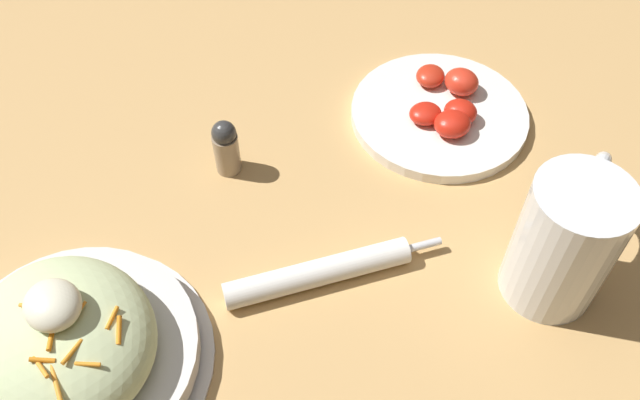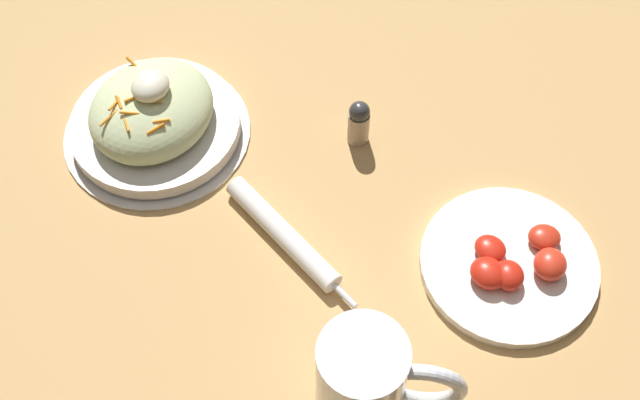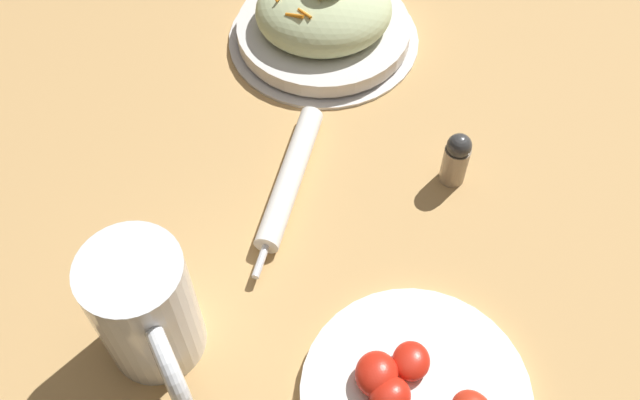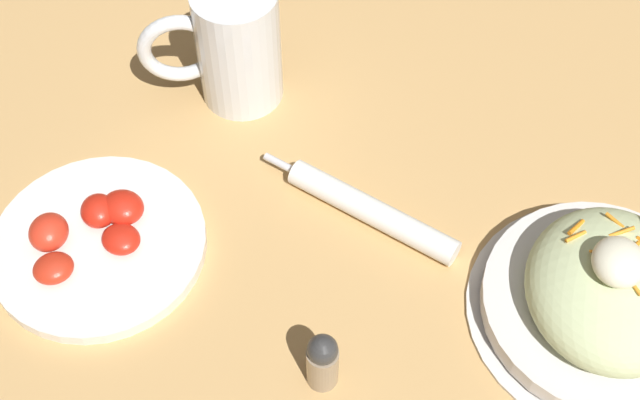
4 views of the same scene
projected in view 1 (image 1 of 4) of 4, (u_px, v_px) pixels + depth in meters
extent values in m
plane|color=tan|center=(257.00, 235.00, 0.68)|extent=(1.43, 1.43, 0.00)
cylinder|color=silver|center=(78.00, 362.00, 0.59)|extent=(0.24, 0.24, 0.01)
cylinder|color=silver|center=(74.00, 355.00, 0.58)|extent=(0.21, 0.21, 0.02)
ellipsoid|color=beige|center=(64.00, 339.00, 0.55)|extent=(0.17, 0.15, 0.07)
cylinder|color=orange|center=(72.00, 352.00, 0.51)|extent=(0.01, 0.02, 0.01)
cylinder|color=orange|center=(56.00, 383.00, 0.50)|extent=(0.03, 0.01, 0.01)
cylinder|color=orange|center=(119.00, 330.00, 0.53)|extent=(0.02, 0.02, 0.01)
cylinder|color=orange|center=(39.00, 365.00, 0.50)|extent=(0.03, 0.00, 0.01)
cylinder|color=orange|center=(35.00, 307.00, 0.53)|extent=(0.03, 0.02, 0.00)
cylinder|color=orange|center=(88.00, 364.00, 0.51)|extent=(0.02, 0.02, 0.00)
cylinder|color=orange|center=(51.00, 339.00, 0.51)|extent=(0.02, 0.01, 0.00)
cylinder|color=orange|center=(75.00, 317.00, 0.52)|extent=(0.01, 0.03, 0.01)
cylinder|color=orange|center=(112.00, 318.00, 0.53)|extent=(0.02, 0.02, 0.00)
cylinder|color=orange|center=(42.00, 360.00, 0.50)|extent=(0.01, 0.02, 0.01)
ellipsoid|color=#EFEACC|center=(52.00, 305.00, 0.52)|extent=(0.05, 0.04, 0.03)
cylinder|color=white|center=(564.00, 243.00, 0.59)|extent=(0.09, 0.09, 0.14)
cylinder|color=orange|center=(555.00, 262.00, 0.61)|extent=(0.08, 0.08, 0.08)
cylinder|color=white|center=(570.00, 231.00, 0.57)|extent=(0.08, 0.08, 0.01)
torus|color=white|center=(586.00, 195.00, 0.62)|extent=(0.04, 0.09, 0.09)
cylinder|color=white|center=(318.00, 273.00, 0.63)|extent=(0.09, 0.18, 0.03)
cylinder|color=silver|center=(424.00, 245.00, 0.65)|extent=(0.02, 0.04, 0.01)
cylinder|color=white|center=(439.00, 114.00, 0.78)|extent=(0.20, 0.20, 0.01)
ellipsoid|color=red|center=(462.00, 82.00, 0.78)|extent=(0.05, 0.04, 0.03)
ellipsoid|color=red|center=(430.00, 76.00, 0.80)|extent=(0.05, 0.05, 0.02)
ellipsoid|color=red|center=(453.00, 124.00, 0.74)|extent=(0.05, 0.05, 0.03)
ellipsoid|color=red|center=(423.00, 112.00, 0.76)|extent=(0.04, 0.05, 0.02)
ellipsoid|color=red|center=(460.00, 112.00, 0.75)|extent=(0.05, 0.05, 0.02)
cylinder|color=gray|center=(227.00, 153.00, 0.72)|extent=(0.03, 0.03, 0.05)
sphere|color=#333333|center=(224.00, 133.00, 0.69)|extent=(0.03, 0.03, 0.03)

